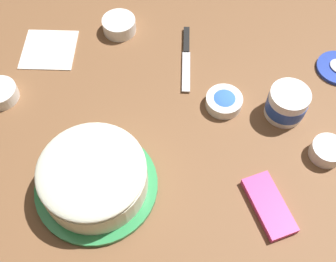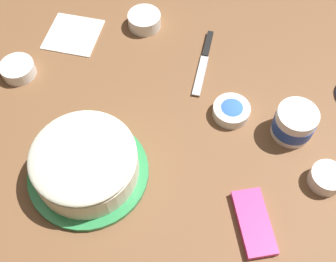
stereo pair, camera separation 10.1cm
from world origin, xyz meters
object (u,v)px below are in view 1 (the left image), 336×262
at_px(sprinkle_bowl_green, 0,93).
at_px(spreading_knife, 186,53).
at_px(sprinkle_bowl_pink, 119,25).
at_px(candy_box_lower, 268,206).
at_px(frosting_tub, 287,103).
at_px(frosted_cake, 94,177).
at_px(sprinkle_bowl_yellow, 327,150).
at_px(paper_napkin, 49,49).
at_px(sprinkle_bowl_blue, 224,102).

bearing_deg(sprinkle_bowl_green, spreading_knife, -101.53).
xyz_separation_m(sprinkle_bowl_pink, candy_box_lower, (-0.67, -0.06, -0.01)).
xyz_separation_m(frosting_tub, candy_box_lower, (-0.19, 0.19, -0.03)).
bearing_deg(candy_box_lower, sprinkle_bowl_green, 45.00).
relative_size(frosted_cake, sprinkle_bowl_yellow, 3.58).
xyz_separation_m(sprinkle_bowl_green, candy_box_lower, (-0.59, -0.44, -0.01)).
relative_size(sprinkle_bowl_pink, paper_napkin, 0.65).
bearing_deg(frosted_cake, paper_napkin, -6.34).
bearing_deg(sprinkle_bowl_green, frosted_cake, -161.88).
bearing_deg(frosting_tub, frosted_cake, 85.49).
height_order(frosting_tub, sprinkle_bowl_blue, frosting_tub).
height_order(spreading_knife, sprinkle_bowl_yellow, sprinkle_bowl_yellow).
bearing_deg(frosted_cake, frosting_tub, -94.51).
relative_size(sprinkle_bowl_yellow, candy_box_lower, 0.52).
xyz_separation_m(spreading_knife, sprinkle_bowl_yellow, (-0.45, -0.13, 0.02)).
xyz_separation_m(frosted_cake, candy_box_lower, (-0.23, -0.32, -0.04)).
relative_size(sprinkle_bowl_green, paper_napkin, 0.62).
height_order(sprinkle_bowl_yellow, sprinkle_bowl_blue, sprinkle_bowl_yellow).
bearing_deg(candy_box_lower, sprinkle_bowl_pink, 13.47).
distance_m(frosting_tub, candy_box_lower, 0.27).
bearing_deg(candy_box_lower, spreading_knife, 0.45).
bearing_deg(sprinkle_bowl_yellow, spreading_knife, 16.60).
height_order(frosted_cake, paper_napkin, frosted_cake).
bearing_deg(sprinkle_bowl_green, sprinkle_bowl_yellow, -130.62).
xyz_separation_m(sprinkle_bowl_yellow, paper_napkin, (0.65, 0.47, -0.02)).
distance_m(frosted_cake, frosting_tub, 0.51).
bearing_deg(frosting_tub, paper_napkin, 42.50).
bearing_deg(sprinkle_bowl_blue, spreading_knife, -1.06).
xyz_separation_m(frosting_tub, sprinkle_bowl_green, (0.40, 0.63, -0.02)).
height_order(frosted_cake, candy_box_lower, frosted_cake).
bearing_deg(sprinkle_bowl_pink, sprinkle_bowl_blue, -162.02).
height_order(sprinkle_bowl_blue, paper_napkin, sprinkle_bowl_blue).
height_order(sprinkle_bowl_green, paper_napkin, sprinkle_bowl_green).
bearing_deg(sprinkle_bowl_blue, candy_box_lower, 166.95).
xyz_separation_m(spreading_knife, sprinkle_bowl_green, (0.10, 0.51, 0.01)).
relative_size(spreading_knife, paper_napkin, 1.42).
relative_size(sprinkle_bowl_yellow, sprinkle_bowl_green, 0.86).
bearing_deg(frosting_tub, sprinkle_bowl_yellow, -175.00).
bearing_deg(paper_napkin, sprinkle_bowl_pink, -97.35).
bearing_deg(candy_box_lower, sprinkle_bowl_yellow, -69.16).
xyz_separation_m(sprinkle_bowl_blue, candy_box_lower, (-0.29, 0.07, -0.01)).
relative_size(spreading_knife, sprinkle_bowl_blue, 2.23).
distance_m(frosting_tub, sprinkle_bowl_pink, 0.53).
xyz_separation_m(candy_box_lower, paper_napkin, (0.69, 0.27, -0.01)).
bearing_deg(sprinkle_bowl_blue, sprinkle_bowl_green, 58.66).
distance_m(spreading_knife, sprinkle_bowl_pink, 0.22).
xyz_separation_m(frosting_tub, sprinkle_bowl_blue, (0.09, 0.12, -0.02)).
relative_size(sprinkle_bowl_green, sprinkle_bowl_blue, 0.97).
relative_size(sprinkle_bowl_green, candy_box_lower, 0.61).
relative_size(sprinkle_bowl_blue, candy_box_lower, 0.62).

